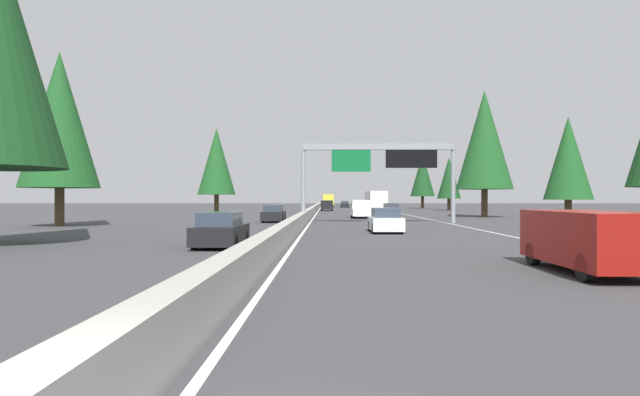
{
  "coord_description": "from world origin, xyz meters",
  "views": [
    {
      "loc": [
        -3.48,
        -1.7,
        2.05
      ],
      "look_at": [
        63.53,
        -0.79,
        2.08
      ],
      "focal_mm": 30.69,
      "sensor_mm": 36.0,
      "label": 1
    }
  ],
  "objects": [
    {
      "name": "median_barrier",
      "position": [
        80.0,
        0.3,
        0.45
      ],
      "size": [
        180.0,
        0.56,
        0.9
      ],
      "primitive_type": "cube",
      "color": "#9E9B93",
      "rests_on": "ground"
    },
    {
      "name": "bus_mid_center",
      "position": [
        79.64,
        -9.02,
        1.72
      ],
      "size": [
        11.5,
        2.55,
        3.1
      ],
      "color": "white",
      "rests_on": "ground"
    },
    {
      "name": "conifer_right_far",
      "position": [
        88.69,
        -22.16,
        5.46
      ],
      "size": [
        3.96,
        3.96,
        8.99
      ],
      "color": "#4C3823",
      "rests_on": "ground"
    },
    {
      "name": "conifer_right_near",
      "position": [
        41.62,
        -21.47,
        5.33
      ],
      "size": [
        3.86,
        3.86,
        8.77
      ],
      "color": "#4C3823",
      "rests_on": "ground"
    },
    {
      "name": "conifer_right_distant",
      "position": [
        107.01,
        -20.9,
        6.74
      ],
      "size": [
        4.88,
        4.88,
        11.09
      ],
      "color": "#4C3823",
      "rests_on": "ground"
    },
    {
      "name": "pickup_mid_right",
      "position": [
        53.47,
        -5.21,
        0.91
      ],
      "size": [
        5.6,
        2.0,
        1.86
      ],
      "color": "white",
      "rests_on": "ground"
    },
    {
      "name": "ground_plane",
      "position": [
        60.0,
        0.0,
        0.0
      ],
      "size": [
        320.0,
        320.0,
        0.0
      ],
      "primitive_type": "plane",
      "color": "#38383A"
    },
    {
      "name": "sedan_near_right",
      "position": [
        115.21,
        -5.45,
        0.68
      ],
      "size": [
        4.4,
        1.8,
        1.47
      ],
      "color": "black",
      "rests_on": "ground"
    },
    {
      "name": "box_truck_distant_a",
      "position": [
        122.72,
        -1.92,
        1.61
      ],
      "size": [
        8.5,
        2.4,
        2.95
      ],
      "color": "gold",
      "rests_on": "ground"
    },
    {
      "name": "minivan_far_left",
      "position": [
        85.63,
        -1.61,
        0.95
      ],
      "size": [
        5.0,
        1.95,
        1.69
      ],
      "color": "black",
      "rests_on": "ground"
    },
    {
      "name": "conifer_left_near",
      "position": [
        36.17,
        17.89,
        7.79
      ],
      "size": [
        5.63,
        5.63,
        12.81
      ],
      "color": "#4C3823",
      "rests_on": "ground"
    },
    {
      "name": "sedan_mid_left",
      "position": [
        29.41,
        -5.18,
        0.68
      ],
      "size": [
        4.4,
        1.8,
        1.47
      ],
      "color": "white",
      "rests_on": "ground"
    },
    {
      "name": "oncoming_near",
      "position": [
        19.54,
        2.81,
        0.68
      ],
      "size": [
        4.4,
        1.8,
        1.47
      ],
      "rotation": [
        0.0,
        0.0,
        3.14
      ],
      "color": "black",
      "rests_on": "ground"
    },
    {
      "name": "shoulder_stripe_median",
      "position": [
        70.0,
        -0.25,
        0.01
      ],
      "size": [
        160.0,
        0.16,
        0.01
      ],
      "primitive_type": "cube",
      "color": "silver",
      "rests_on": "ground"
    },
    {
      "name": "shoulder_stripe_right",
      "position": [
        70.0,
        -11.52,
        0.01
      ],
      "size": [
        160.0,
        0.16,
        0.01
      ],
      "primitive_type": "cube",
      "color": "silver",
      "rests_on": "ground"
    },
    {
      "name": "conifer_right_mid",
      "position": [
        56.1,
        -18.78,
        8.39
      ],
      "size": [
        6.07,
        6.07,
        13.79
      ],
      "color": "#4C3823",
      "rests_on": "ground"
    },
    {
      "name": "sedan_far_center",
      "position": [
        60.88,
        -9.15,
        0.68
      ],
      "size": [
        4.4,
        1.8,
        1.47
      ],
      "color": "maroon",
      "rests_on": "ground"
    },
    {
      "name": "oncoming_far",
      "position": [
        43.5,
        2.95,
        0.68
      ],
      "size": [
        4.4,
        1.8,
        1.47
      ],
      "rotation": [
        0.0,
        0.0,
        3.14
      ],
      "color": "black",
      "rests_on": "ground"
    },
    {
      "name": "minivan_distant_b",
      "position": [
        11.63,
        -8.86,
        0.95
      ],
      "size": [
        5.0,
        1.95,
        1.69
      ],
      "color": "maroon",
      "rests_on": "ground"
    },
    {
      "name": "conifer_left_mid",
      "position": [
        70.49,
        13.37,
        7.05
      ],
      "size": [
        5.1,
        5.1,
        11.59
      ],
      "color": "#4C3823",
      "rests_on": "ground"
    },
    {
      "name": "sign_gantry_overhead",
      "position": [
        41.42,
        -6.03,
        5.2
      ],
      "size": [
        0.5,
        12.68,
        6.53
      ],
      "color": "gray",
      "rests_on": "ground"
    }
  ]
}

